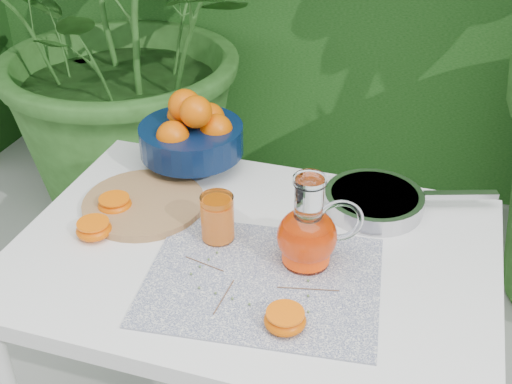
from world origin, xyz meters
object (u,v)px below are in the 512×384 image
(cutting_board, at_px, (144,204))
(fruit_bowl, at_px, (192,133))
(white_table, at_px, (253,279))
(saute_pan, at_px, (375,200))
(juice_pitcher, at_px, (308,234))

(cutting_board, relative_size, fruit_bowl, 0.84)
(white_table, distance_m, saute_pan, 0.33)
(white_table, bearing_deg, cutting_board, 165.21)
(cutting_board, distance_m, fruit_bowl, 0.23)
(juice_pitcher, height_order, saute_pan, juice_pitcher)
(fruit_bowl, relative_size, juice_pitcher, 1.68)
(cutting_board, xyz_separation_m, juice_pitcher, (0.40, -0.09, 0.06))
(white_table, distance_m, juice_pitcher, 0.19)
(fruit_bowl, distance_m, juice_pitcher, 0.47)
(cutting_board, bearing_deg, juice_pitcher, -11.90)
(fruit_bowl, distance_m, saute_pan, 0.48)
(white_table, bearing_deg, fruit_bowl, 131.03)
(saute_pan, bearing_deg, juice_pitcher, -113.45)
(cutting_board, height_order, fruit_bowl, fruit_bowl)
(white_table, xyz_separation_m, cutting_board, (-0.29, 0.08, 0.09))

